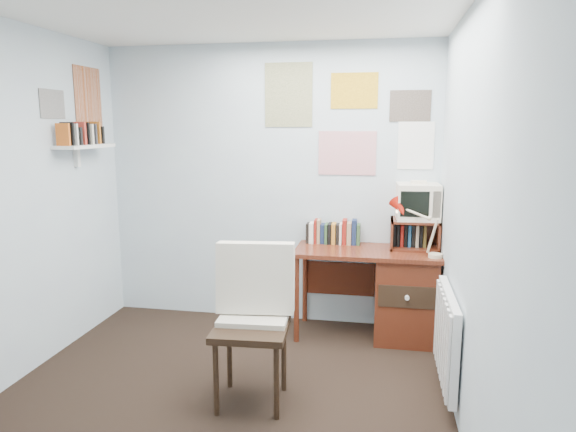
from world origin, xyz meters
name	(u,v)px	position (x,y,z in m)	size (l,w,h in m)	color
ground	(209,419)	(0.00, 0.00, 0.00)	(3.50, 3.50, 0.00)	black
back_wall	(269,186)	(0.00, 1.75, 1.25)	(3.00, 0.02, 2.50)	silver
right_wall	(476,230)	(1.50, 0.00, 1.25)	(0.02, 3.50, 2.50)	silver
desk	(398,292)	(1.17, 1.48, 0.41)	(1.20, 0.55, 0.76)	maroon
desk_chair	(251,329)	(0.21, 0.25, 0.50)	(0.51, 0.49, 1.00)	black
desk_lamp	(437,232)	(1.44, 1.31, 0.96)	(0.28, 0.24, 0.41)	red
tv_riser	(414,234)	(1.29, 1.59, 0.89)	(0.40, 0.30, 0.25)	maroon
crt_tv	(418,200)	(1.31, 1.61, 1.17)	(0.35, 0.32, 0.33)	#EEE0C7
book_row	(340,231)	(0.66, 1.66, 0.87)	(0.60, 0.14, 0.22)	maroon
radiator	(447,337)	(1.46, 0.55, 0.42)	(0.09, 0.80, 0.60)	white
wall_shelf	(85,146)	(-1.40, 1.10, 1.62)	(0.20, 0.62, 0.24)	white
posters_back	(348,118)	(0.70, 1.74, 1.85)	(1.20, 0.01, 0.90)	white
posters_left	(71,99)	(-1.49, 1.10, 2.00)	(0.01, 0.70, 0.60)	white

